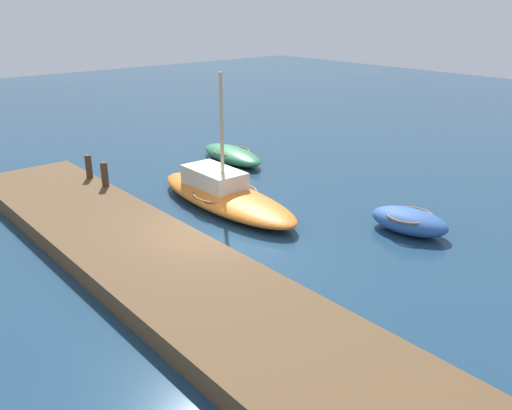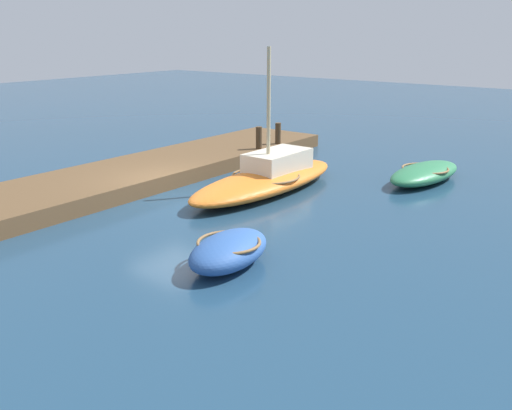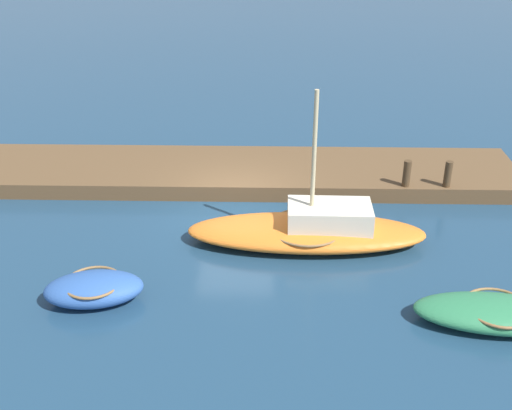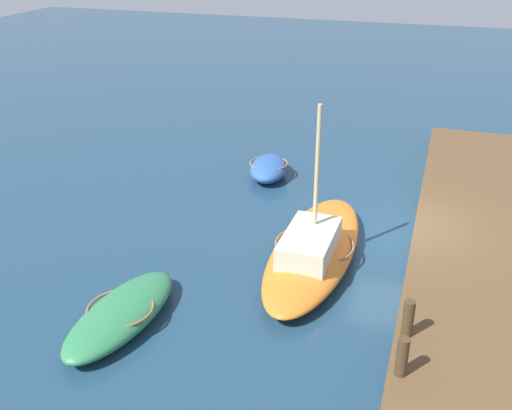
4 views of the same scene
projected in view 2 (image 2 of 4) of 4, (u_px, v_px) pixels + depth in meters
The scene contains 7 objects.
ground_plane at pixel (172, 195), 17.89m from camera, with size 84.00×84.00×0.00m, color navy.
dock_platform at pixel (127, 177), 19.08m from camera, with size 19.12×3.53×0.52m, color brown.
rowboat_green at pixel (425, 173), 19.33m from camera, with size 4.00×1.88×0.62m.
dinghy_blue at pixel (229, 250), 12.39m from camera, with size 2.61×1.71×0.73m.
sailboat_orange at pixel (268, 177), 18.23m from camera, with size 6.84×2.26×4.56m.
mooring_post_west at pixel (278, 133), 23.13m from camera, with size 0.24×0.24×0.86m, color #47331E.
mooring_post_mid_west at pixel (259, 138), 22.14m from camera, with size 0.24×0.24×0.88m, color #47331E.
Camera 2 is at (12.00, 12.58, 5.03)m, focal length 39.33 mm.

